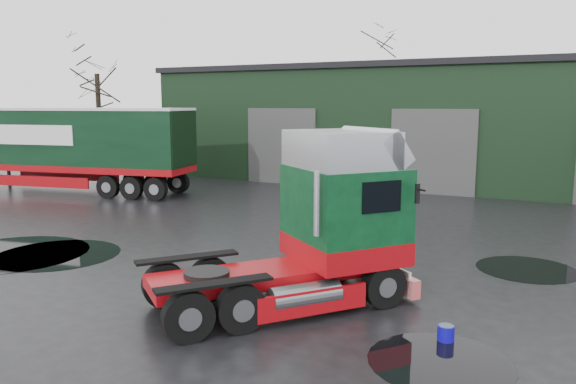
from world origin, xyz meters
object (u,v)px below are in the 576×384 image
Objects in this scene: hero_tractor at (274,221)px; trailer_left at (62,150)px; wash_bucket at (446,333)px; tree_left at (98,103)px; warehouse at (457,123)px; tree_back_a at (376,97)px.

trailer_left reaches higher than hero_tractor.
tree_left reaches higher than wash_bucket.
warehouse is 12.90m from tree_back_a.
tree_back_a is at bearing 110.16° from wash_bucket.
tree_left reaches higher than trailer_left.
wash_bucket is (20.12, -9.30, -1.90)m from trailer_left.
wash_bucket is at bearing 36.91° from hero_tractor.
trailer_left is 1.38× the size of tree_back_a.
wash_bucket is at bearing -32.53° from tree_left.
warehouse reaches higher than wash_bucket.
tree_back_a reaches higher than hero_tractor.
warehouse is at bearing -61.36° from trailer_left.
trailer_left is 1.55× the size of tree_left.
hero_tractor is 3.98m from wash_bucket.
hero_tractor is 24.37m from tree_left.
tree_left is at bearing 17.15° from trailer_left.
tree_back_a is at bearing 128.66° from warehouse.
trailer_left is (-16.54, 9.19, 0.18)m from hero_tractor.
warehouse is 22.59m from hero_tractor.
tree_left reaches higher than warehouse.
warehouse is at bearing 129.72° from hero_tractor.
tree_left is at bearing 147.47° from wash_bucket.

